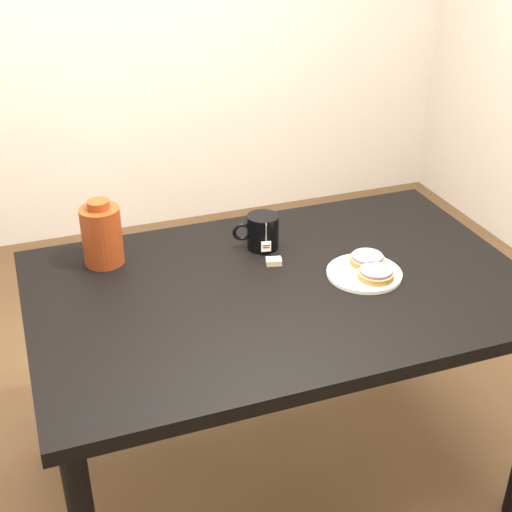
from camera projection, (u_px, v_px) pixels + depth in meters
name	position (u px, v px, depth m)	size (l,w,h in m)	color
ground_plane	(277.00, 476.00, 2.37)	(4.00, 4.00, 0.00)	brown
table	(281.00, 309.00, 2.05)	(1.40, 0.90, 0.75)	black
plate	(364.00, 273.00, 2.05)	(0.22, 0.22, 0.02)	white
bagel_back	(367.00, 259.00, 2.08)	(0.11, 0.11, 0.03)	brown
bagel_front	(376.00, 274.00, 2.01)	(0.13, 0.13, 0.03)	brown
mug	(262.00, 232.00, 2.17)	(0.15, 0.11, 0.11)	black
teabag_pouch	(274.00, 261.00, 2.10)	(0.04, 0.03, 0.02)	#C6B793
bagel_package	(102.00, 235.00, 2.07)	(0.14, 0.14, 0.20)	#5B1D0C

